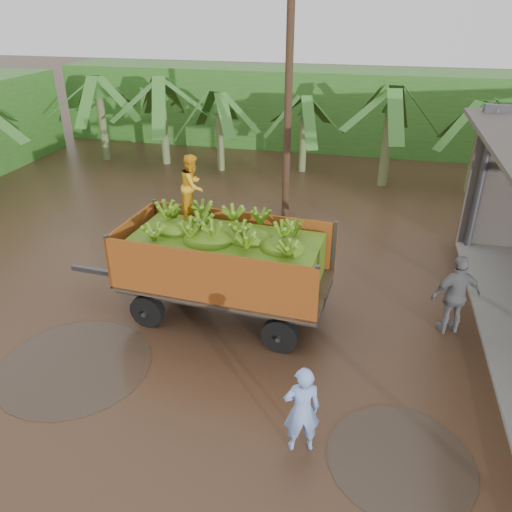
{
  "coord_description": "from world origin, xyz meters",
  "views": [
    {
      "loc": [
        2.27,
        -8.57,
        6.58
      ],
      "look_at": [
        -0.05,
        1.24,
        1.32
      ],
      "focal_mm": 35.0,
      "sensor_mm": 36.0,
      "label": 1
    }
  ],
  "objects_px": {
    "man_grey": "(456,295)",
    "utility_pole": "(288,103)",
    "banana_trailer": "(225,261)",
    "man_blue": "(302,410)"
  },
  "relations": [
    {
      "from": "man_blue",
      "to": "utility_pole",
      "type": "relative_size",
      "value": 0.22
    },
    {
      "from": "man_grey",
      "to": "utility_pole",
      "type": "xyz_separation_m",
      "value": [
        -4.71,
        5.64,
        2.79
      ]
    },
    {
      "from": "banana_trailer",
      "to": "utility_pole",
      "type": "bearing_deg",
      "value": 91.32
    },
    {
      "from": "man_grey",
      "to": "utility_pole",
      "type": "relative_size",
      "value": 0.25
    },
    {
      "from": "banana_trailer",
      "to": "man_blue",
      "type": "bearing_deg",
      "value": -53.03
    },
    {
      "from": "man_grey",
      "to": "man_blue",
      "type": "bearing_deg",
      "value": 34.7
    },
    {
      "from": "banana_trailer",
      "to": "utility_pole",
      "type": "distance_m",
      "value": 6.53
    },
    {
      "from": "banana_trailer",
      "to": "man_blue",
      "type": "relative_size",
      "value": 3.94
    },
    {
      "from": "banana_trailer",
      "to": "utility_pole",
      "type": "height_order",
      "value": "utility_pole"
    },
    {
      "from": "man_grey",
      "to": "banana_trailer",
      "type": "bearing_deg",
      "value": -15.58
    }
  ]
}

